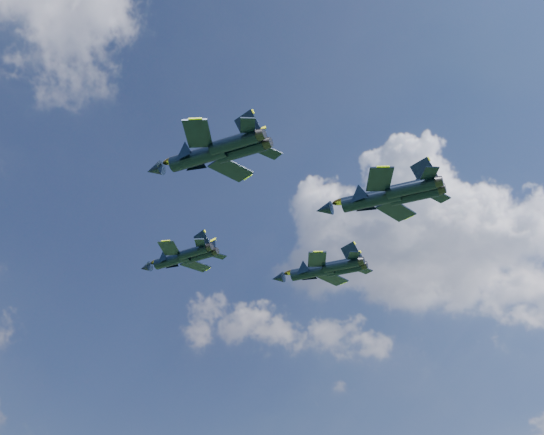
{
  "coord_description": "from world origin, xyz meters",
  "views": [
    {
      "loc": [
        -39.73,
        -58.63,
        19.76
      ],
      "look_at": [
        6.61,
        3.04,
        65.73
      ],
      "focal_mm": 45.0,
      "sensor_mm": 36.0,
      "label": 1
    }
  ],
  "objects_px": {
    "jet_left": "(195,157)",
    "jet_lead": "(170,260)",
    "jet_right": "(309,272)",
    "jet_slot": "(367,200)"
  },
  "relations": [
    {
      "from": "jet_slot",
      "to": "jet_right",
      "type": "bearing_deg",
      "value": 41.48
    },
    {
      "from": "jet_left",
      "to": "jet_slot",
      "type": "relative_size",
      "value": 0.96
    },
    {
      "from": "jet_left",
      "to": "jet_slot",
      "type": "distance_m",
      "value": 22.47
    },
    {
      "from": "jet_lead",
      "to": "jet_right",
      "type": "distance_m",
      "value": 20.41
    },
    {
      "from": "jet_lead",
      "to": "jet_slot",
      "type": "relative_size",
      "value": 0.82
    },
    {
      "from": "jet_left",
      "to": "jet_lead",
      "type": "bearing_deg",
      "value": 38.88
    },
    {
      "from": "jet_left",
      "to": "jet_right",
      "type": "relative_size",
      "value": 1.07
    },
    {
      "from": "jet_lead",
      "to": "jet_right",
      "type": "height_order",
      "value": "jet_right"
    },
    {
      "from": "jet_lead",
      "to": "jet_left",
      "type": "distance_m",
      "value": 25.3
    },
    {
      "from": "jet_lead",
      "to": "jet_slot",
      "type": "distance_m",
      "value": 30.43
    }
  ]
}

